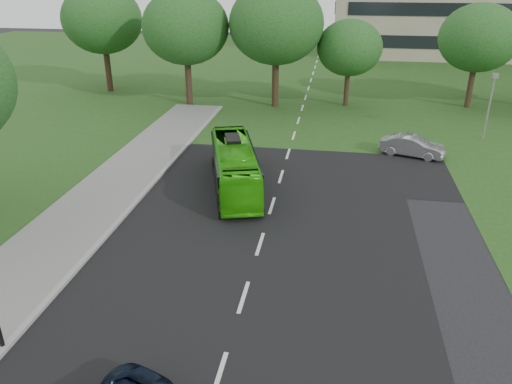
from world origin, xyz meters
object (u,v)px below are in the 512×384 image
tree_park_a (186,27)px  camera_pole (491,98)px  tree_park_f (102,19)px  tree_park_b (276,24)px  bus (234,166)px  tree_park_c (350,48)px  sedan (412,146)px  tree_park_d (479,38)px

tree_park_a → camera_pole: (23.71, -6.25, -3.64)m
tree_park_f → camera_pole: 34.82m
tree_park_b → bus: (0.05, -18.08, -5.79)m
tree_park_c → camera_pole: 12.89m
tree_park_a → tree_park_f: (-9.37, 3.93, 0.15)m
tree_park_a → sedan: 21.92m
tree_park_a → bus: 19.90m
bus → sedan: (10.45, 6.87, -0.57)m
tree_park_b → tree_park_f: tree_park_b is taller
tree_park_c → camera_pole: size_ratio=1.57×
tree_park_c → camera_pole: bearing=-39.6°
tree_park_a → tree_park_d: (24.53, 3.03, -0.76)m
tree_park_c → tree_park_d: (10.64, 1.17, 0.89)m
tree_park_c → sedan: tree_park_c is taller
bus → tree_park_f: bearing=112.1°
tree_park_b → tree_park_c: bearing=11.7°
tree_park_a → bus: tree_park_a is taller
bus → tree_park_a: bearing=97.3°
tree_park_a → bus: (7.74, -17.51, -5.44)m
sedan → camera_pole: 7.43m
tree_park_b → bus: tree_park_b is taller
tree_park_b → tree_park_a: bearing=-175.7°
sedan → camera_pole: camera_pole is taller
tree_park_f → tree_park_a: bearing=-22.7°
camera_pole → tree_park_b: bearing=133.6°
tree_park_d → bus: tree_park_d is taller
tree_park_d → tree_park_b: bearing=-171.7°
tree_park_f → bus: size_ratio=1.13×
tree_park_f → bus: (17.12, -21.44, -5.59)m
tree_park_b → tree_park_d: (16.84, 2.46, -1.11)m
tree_park_b → camera_pole: tree_park_b is taller
tree_park_b → sedan: (10.51, -11.21, -6.36)m
tree_park_f → bus: bearing=-51.4°
tree_park_c → bus: (-6.15, -19.37, -3.79)m
tree_park_d → tree_park_f: bearing=178.5°
tree_park_b → tree_park_d: bearing=8.3°
tree_park_a → sedan: tree_park_a is taller
tree_park_b → sedan: bearing=-46.9°
tree_park_d → tree_park_a: bearing=-173.0°
tree_park_c → sedan: (4.31, -12.50, -4.36)m
tree_park_f → bus: tree_park_f is taller
bus → camera_pole: bearing=18.7°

